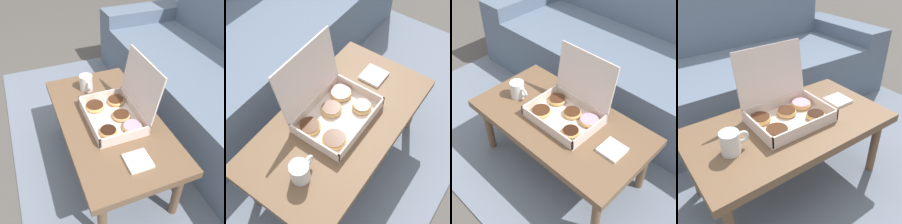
% 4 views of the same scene
% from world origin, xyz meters
% --- Properties ---
extents(ground_plane, '(12.00, 12.00, 0.00)m').
position_xyz_m(ground_plane, '(0.00, 0.00, 0.00)').
color(ground_plane, '#514C47').
extents(area_rug, '(2.68, 1.80, 0.01)m').
position_xyz_m(area_rug, '(0.00, 0.30, 0.01)').
color(area_rug, slate).
rests_on(area_rug, ground_plane).
extents(couch, '(2.56, 0.85, 0.92)m').
position_xyz_m(couch, '(0.00, 0.83, 0.30)').
color(couch, slate).
rests_on(couch, ground_plane).
extents(coffee_table, '(0.96, 0.51, 0.38)m').
position_xyz_m(coffee_table, '(0.00, -0.05, 0.34)').
color(coffee_table, brown).
rests_on(coffee_table, ground_plane).
extents(pastry_box, '(0.36, 0.32, 0.32)m').
position_xyz_m(pastry_box, '(0.01, -0.00, 0.44)').
color(pastry_box, silver).
rests_on(pastry_box, coffee_table).
extents(coffee_mug, '(0.12, 0.08, 0.10)m').
position_xyz_m(coffee_mug, '(-0.30, -0.08, 0.43)').
color(coffee_mug, white).
rests_on(coffee_mug, coffee_table).
extents(napkin_stack, '(0.11, 0.11, 0.01)m').
position_xyz_m(napkin_stack, '(0.32, -0.03, 0.39)').
color(napkin_stack, white).
rests_on(napkin_stack, coffee_table).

